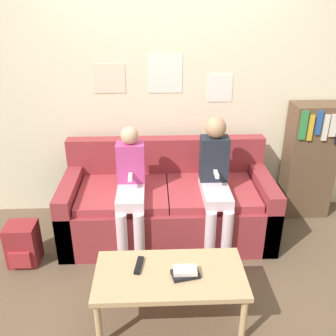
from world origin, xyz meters
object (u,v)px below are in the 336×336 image
(person_left, at_px, (131,186))
(bookshelf, at_px, (309,160))
(couch, at_px, (167,205))
(backpack, at_px, (23,244))
(tv_remote, at_px, (139,265))
(person_right, at_px, (215,179))
(coffee_table, at_px, (170,278))

(person_left, height_order, bookshelf, bookshelf)
(couch, distance_m, person_left, 0.50)
(backpack, bearing_deg, tv_remote, -30.40)
(backpack, bearing_deg, person_left, 12.04)
(couch, relative_size, person_right, 1.63)
(couch, bearing_deg, person_left, -147.22)
(backpack, bearing_deg, person_right, 7.26)
(coffee_table, relative_size, tv_remote, 5.80)
(coffee_table, xyz_separation_m, person_right, (0.43, 0.87, 0.30))
(coffee_table, xyz_separation_m, tv_remote, (-0.21, 0.07, 0.06))
(coffee_table, bearing_deg, person_right, 63.71)
(coffee_table, distance_m, tv_remote, 0.23)
(couch, bearing_deg, tv_remote, -103.39)
(tv_remote, bearing_deg, person_left, 104.77)
(coffee_table, xyz_separation_m, backpack, (-1.21, 0.66, -0.17))
(couch, height_order, coffee_table, couch)
(person_right, relative_size, tv_remote, 6.68)
(person_right, xyz_separation_m, tv_remote, (-0.64, -0.79, -0.25))
(tv_remote, bearing_deg, coffee_table, -11.10)
(coffee_table, bearing_deg, bookshelf, 43.62)
(couch, relative_size, person_left, 1.73)
(person_left, relative_size, backpack, 2.98)
(person_right, bearing_deg, backpack, -172.74)
(person_right, relative_size, backpack, 3.17)
(couch, distance_m, bookshelf, 1.49)
(person_left, relative_size, person_right, 0.94)
(coffee_table, bearing_deg, tv_remote, 160.36)
(person_right, bearing_deg, person_left, -178.89)
(person_right, xyz_separation_m, backpack, (-1.64, -0.21, -0.48))
(coffee_table, relative_size, person_right, 0.87)
(couch, xyz_separation_m, bookshelf, (1.42, 0.32, 0.29))
(coffee_table, bearing_deg, person_left, 109.02)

